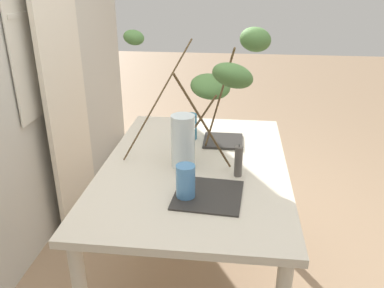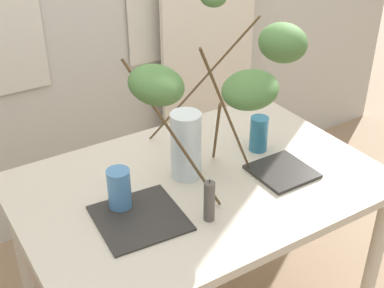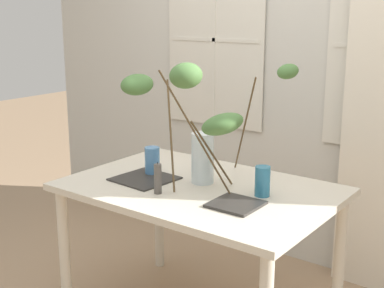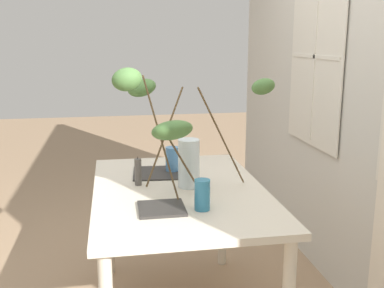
{
  "view_description": "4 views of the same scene",
  "coord_description": "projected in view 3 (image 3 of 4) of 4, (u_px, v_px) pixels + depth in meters",
  "views": [
    {
      "loc": [
        -1.71,
        -0.18,
        1.62
      ],
      "look_at": [
        -0.01,
        0.01,
        0.88
      ],
      "focal_mm": 36.84,
      "sensor_mm": 36.0,
      "label": 1
    },
    {
      "loc": [
        -0.86,
        -1.32,
        1.85
      ],
      "look_at": [
        -0.03,
        -0.0,
        0.93
      ],
      "focal_mm": 48.75,
      "sensor_mm": 36.0,
      "label": 2
    },
    {
      "loc": [
        1.48,
        -2.05,
        1.62
      ],
      "look_at": [
        -0.08,
        0.05,
        0.96
      ],
      "focal_mm": 50.09,
      "sensor_mm": 36.0,
      "label": 3
    },
    {
      "loc": [
        2.27,
        -0.33,
        1.54
      ],
      "look_at": [
        -0.01,
        0.07,
        1.0
      ],
      "focal_mm": 43.1,
      "sensor_mm": 36.0,
      "label": 4
    }
  ],
  "objects": [
    {
      "name": "dining_table",
      "position": [
        200.0,
        203.0,
        2.68
      ],
      "size": [
        1.31,
        0.89,
        0.77
      ],
      "color": "beige",
      "rests_on": "ground"
    },
    {
      "name": "vase_with_branches",
      "position": [
        200.0,
        119.0,
        2.51
      ],
      "size": [
        0.73,
        0.78,
        0.65
      ],
      "color": "silver",
      "rests_on": "dining_table"
    },
    {
      "name": "plate_square_right",
      "position": [
        236.0,
        204.0,
        2.39
      ],
      "size": [
        0.21,
        0.21,
        0.01
      ],
      "primitive_type": "cube",
      "rotation": [
        0.0,
        0.0,
        -0.0
      ],
      "color": "#2D2B28",
      "rests_on": "dining_table"
    },
    {
      "name": "drinking_glass_blue_left",
      "position": [
        152.0,
        161.0,
        2.82
      ],
      "size": [
        0.08,
        0.08,
        0.15
      ],
      "primitive_type": "cylinder",
      "color": "#4C84BC",
      "rests_on": "dining_table"
    },
    {
      "name": "back_wall_with_windows",
      "position": [
        300.0,
        53.0,
        3.34
      ],
      "size": [
        4.32,
        0.14,
        2.7
      ],
      "color": "beige",
      "rests_on": "ground"
    },
    {
      "name": "plate_square_left",
      "position": [
        145.0,
        179.0,
        2.76
      ],
      "size": [
        0.3,
        0.3,
        0.01
      ],
      "primitive_type": "cube",
      "rotation": [
        0.0,
        0.0,
        -0.07
      ],
      "color": "#2D2B28",
      "rests_on": "dining_table"
    },
    {
      "name": "drinking_glass_blue_right",
      "position": [
        262.0,
        181.0,
        2.5
      ],
      "size": [
        0.07,
        0.07,
        0.14
      ],
      "primitive_type": "cylinder",
      "color": "teal",
      "rests_on": "dining_table"
    },
    {
      "name": "pillar_candle",
      "position": [
        158.0,
        179.0,
        2.53
      ],
      "size": [
        0.04,
        0.04,
        0.16
      ],
      "color": "#514C47",
      "rests_on": "dining_table"
    }
  ]
}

